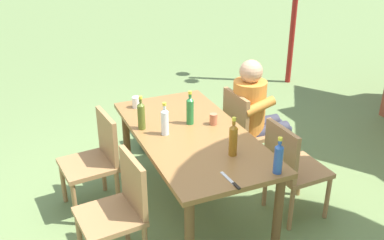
% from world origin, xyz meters
% --- Properties ---
extents(ground_plane, '(24.00, 24.00, 0.00)m').
position_xyz_m(ground_plane, '(0.00, 0.00, 0.00)').
color(ground_plane, '#6B844C').
extents(dining_table, '(1.74, 0.88, 0.76)m').
position_xyz_m(dining_table, '(0.00, 0.00, 0.67)').
color(dining_table, olive).
rests_on(dining_table, ground_plane).
extents(chair_far_left, '(0.46, 0.46, 0.87)m').
position_xyz_m(chair_far_left, '(-0.39, 0.74, 0.49)').
color(chair_far_left, '#A37547').
rests_on(chair_far_left, ground_plane).
extents(chair_near_right, '(0.48, 0.48, 0.87)m').
position_xyz_m(chair_near_right, '(0.38, -0.74, 0.49)').
color(chair_near_right, '#A37547').
rests_on(chair_near_right, ground_plane).
extents(chair_near_left, '(0.48, 0.48, 0.87)m').
position_xyz_m(chair_near_left, '(-0.40, -0.74, 0.49)').
color(chair_near_left, '#A37547').
rests_on(chair_near_left, ground_plane).
extents(chair_far_right, '(0.46, 0.46, 0.87)m').
position_xyz_m(chair_far_right, '(0.39, 0.74, 0.49)').
color(chair_far_right, '#A37547').
rests_on(chair_far_right, ground_plane).
extents(person_in_white_shirt, '(0.47, 0.62, 1.18)m').
position_xyz_m(person_in_white_shirt, '(-0.39, 0.85, 0.66)').
color(person_in_white_shirt, orange).
rests_on(person_in_white_shirt, ground_plane).
extents(bottle_blue, '(0.06, 0.06, 0.28)m').
position_xyz_m(bottle_blue, '(0.80, 0.31, 0.88)').
color(bottle_blue, '#2D56A3').
rests_on(bottle_blue, dining_table).
extents(bottle_green, '(0.06, 0.06, 0.30)m').
position_xyz_m(bottle_green, '(-0.17, 0.06, 0.89)').
color(bottle_green, '#287A38').
rests_on(bottle_green, dining_table).
extents(bottle_amber, '(0.06, 0.06, 0.31)m').
position_xyz_m(bottle_amber, '(0.45, 0.14, 0.90)').
color(bottle_amber, '#996019').
rests_on(bottle_amber, dining_table).
extents(bottle_olive, '(0.06, 0.06, 0.30)m').
position_xyz_m(bottle_olive, '(-0.24, -0.36, 0.89)').
color(bottle_olive, '#566623').
rests_on(bottle_olive, dining_table).
extents(bottle_clear, '(0.06, 0.06, 0.28)m').
position_xyz_m(bottle_clear, '(-0.07, -0.21, 0.88)').
color(bottle_clear, white).
rests_on(bottle_clear, dining_table).
extents(cup_terracotta, '(0.07, 0.07, 0.10)m').
position_xyz_m(cup_terracotta, '(-0.08, 0.23, 0.81)').
color(cup_terracotta, '#BC6B47').
rests_on(cup_terracotta, dining_table).
extents(cup_white, '(0.07, 0.07, 0.11)m').
position_xyz_m(cup_white, '(-0.69, -0.27, 0.81)').
color(cup_white, white).
rests_on(cup_white, dining_table).
extents(table_knife, '(0.24, 0.04, 0.01)m').
position_xyz_m(table_knife, '(0.78, -0.04, 0.77)').
color(table_knife, silver).
rests_on(table_knife, dining_table).
extents(backpack_by_near_side, '(0.28, 0.23, 0.44)m').
position_xyz_m(backpack_by_near_side, '(-1.47, 0.20, 0.21)').
color(backpack_by_near_side, '#47663D').
rests_on(backpack_by_near_side, ground_plane).
extents(backpack_by_far_side, '(0.32, 0.23, 0.45)m').
position_xyz_m(backpack_by_far_side, '(-1.22, 0.04, 0.22)').
color(backpack_by_far_side, '#47663D').
rests_on(backpack_by_far_side, ground_plane).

